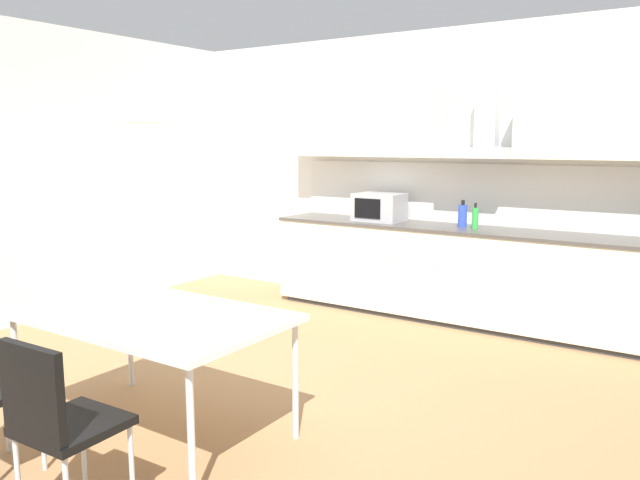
# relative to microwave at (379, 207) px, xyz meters

# --- Properties ---
(ground_plane) EXTENTS (8.63, 8.59, 0.02)m
(ground_plane) POSITION_rel_microwave_xyz_m (0.39, -2.55, -1.05)
(ground_plane) COLOR #9E754C
(wall_back) EXTENTS (6.90, 0.10, 2.78)m
(wall_back) POSITION_rel_microwave_xyz_m (0.39, 0.36, 0.35)
(wall_back) COLOR white
(wall_back) RESTS_ON ground_plane
(kitchen_counter) EXTENTS (4.08, 0.65, 0.90)m
(kitchen_counter) POSITION_rel_microwave_xyz_m (1.00, 0.00, -0.59)
(kitchen_counter) COLOR #333333
(kitchen_counter) RESTS_ON ground_plane
(backsplash_tile) EXTENTS (4.06, 0.02, 0.59)m
(backsplash_tile) POSITION_rel_microwave_xyz_m (1.00, 0.30, 0.15)
(backsplash_tile) COLOR silver
(backsplash_tile) RESTS_ON kitchen_counter
(upper_wall_cabinets) EXTENTS (4.06, 0.40, 0.64)m
(upper_wall_cabinets) POSITION_rel_microwave_xyz_m (1.00, 0.14, 0.81)
(upper_wall_cabinets) COLOR silver
(microwave) EXTENTS (0.48, 0.35, 0.28)m
(microwave) POSITION_rel_microwave_xyz_m (0.00, 0.00, 0.00)
(microwave) COLOR #ADADB2
(microwave) RESTS_ON kitchen_counter
(bottle_blue) EXTENTS (0.08, 0.08, 0.25)m
(bottle_blue) POSITION_rel_microwave_xyz_m (0.87, 0.04, -0.03)
(bottle_blue) COLOR blue
(bottle_blue) RESTS_ON kitchen_counter
(bottle_green) EXTENTS (0.06, 0.06, 0.24)m
(bottle_green) POSITION_rel_microwave_xyz_m (1.01, -0.02, -0.04)
(bottle_green) COLOR green
(bottle_green) RESTS_ON kitchen_counter
(dining_table) EXTENTS (1.54, 0.94, 0.73)m
(dining_table) POSITION_rel_microwave_xyz_m (0.27, -3.22, -0.35)
(dining_table) COLOR white
(dining_table) RESTS_ON ground_plane
(chair_near_right) EXTENTS (0.41, 0.41, 0.87)m
(chair_near_right) POSITION_rel_microwave_xyz_m (0.62, -4.07, -0.51)
(chair_near_right) COLOR black
(chair_near_right) RESTS_ON ground_plane
(pendant_lamp) EXTENTS (0.32, 0.32, 0.22)m
(pendant_lamp) POSITION_rel_microwave_xyz_m (0.27, -3.22, 0.87)
(pendant_lamp) COLOR silver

